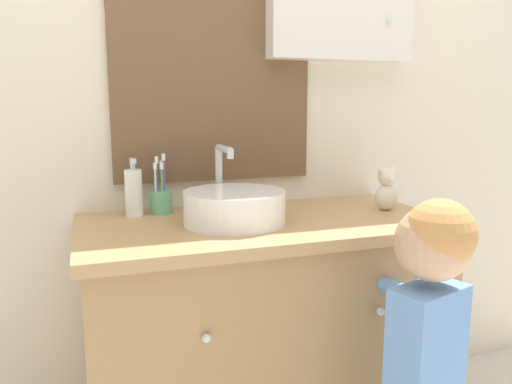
{
  "coord_description": "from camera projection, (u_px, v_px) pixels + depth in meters",
  "views": [
    {
      "loc": [
        -0.53,
        -1.14,
        1.17
      ],
      "look_at": [
        -0.04,
        0.26,
        0.91
      ],
      "focal_mm": 35.0,
      "sensor_mm": 36.0,
      "label": 1
    }
  ],
  "objects": [
    {
      "name": "teddy_bear",
      "position": [
        386.0,
        190.0,
        1.71
      ],
      "size": [
        0.08,
        0.07,
        0.15
      ],
      "color": "beige",
      "rests_on": "vanity_counter"
    },
    {
      "name": "wall_back",
      "position": [
        240.0,
        75.0,
        1.8
      ],
      "size": [
        3.2,
        0.18,
        2.5
      ],
      "color": "beige",
      "rests_on": "ground_plane"
    },
    {
      "name": "toothbrush_holder",
      "position": [
        161.0,
        199.0,
        1.67
      ],
      "size": [
        0.07,
        0.07,
        0.2
      ],
      "color": "#66B27F",
      "rests_on": "vanity_counter"
    },
    {
      "name": "child_figure",
      "position": [
        427.0,
        333.0,
        1.25
      ],
      "size": [
        0.22,
        0.47,
        0.95
      ],
      "color": "slate",
      "rests_on": "ground_plane"
    },
    {
      "name": "sink_basin",
      "position": [
        234.0,
        206.0,
        1.53
      ],
      "size": [
        0.31,
        0.37,
        0.23
      ],
      "color": "white",
      "rests_on": "vanity_counter"
    },
    {
      "name": "soap_dispenser",
      "position": [
        134.0,
        192.0,
        1.62
      ],
      "size": [
        0.06,
        0.06,
        0.19
      ],
      "color": "white",
      "rests_on": "vanity_counter"
    },
    {
      "name": "vanity_counter",
      "position": [
        264.0,
        339.0,
        1.65
      ],
      "size": [
        1.14,
        0.58,
        0.81
      ],
      "color": "#A37A4C",
      "rests_on": "ground_plane"
    }
  ]
}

